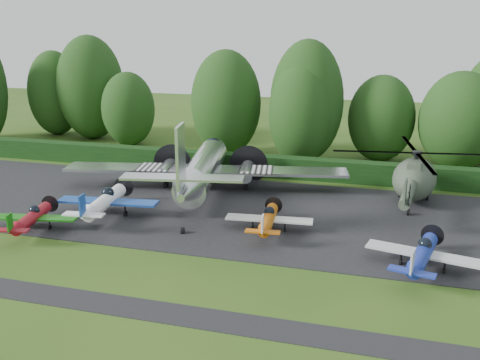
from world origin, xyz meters
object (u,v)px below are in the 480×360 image
(transport_plane, at_px, (201,170))
(light_plane_red, at_px, (32,218))
(light_plane_blue, at_px, (422,254))
(helicopter, at_px, (415,175))
(light_plane_orange, at_px, (268,219))
(light_plane_white, at_px, (105,201))

(transport_plane, height_order, light_plane_red, transport_plane)
(light_plane_blue, distance_m, helicopter, 13.52)
(light_plane_orange, height_order, helicopter, helicopter)
(light_plane_white, distance_m, light_plane_blue, 23.27)
(light_plane_white, distance_m, helicopter, 25.04)
(light_plane_orange, distance_m, light_plane_blue, 10.86)
(light_plane_red, relative_size, light_plane_orange, 1.00)
(light_plane_orange, bearing_deg, helicopter, 49.87)
(light_plane_blue, relative_size, helicopter, 0.46)
(light_plane_orange, bearing_deg, transport_plane, 142.33)
(light_plane_red, relative_size, light_plane_blue, 0.91)
(transport_plane, bearing_deg, light_plane_orange, -32.41)
(light_plane_white, relative_size, light_plane_blue, 1.15)
(transport_plane, xyz_separation_m, light_plane_orange, (7.58, -7.12, -1.25))
(light_plane_blue, bearing_deg, helicopter, 78.08)
(light_plane_red, distance_m, light_plane_white, 5.42)
(helicopter, bearing_deg, light_plane_blue, -95.75)
(helicopter, bearing_deg, light_plane_white, -162.54)
(light_plane_blue, bearing_deg, light_plane_red, 168.97)
(transport_plane, bearing_deg, light_plane_red, -116.69)
(light_plane_white, relative_size, helicopter, 0.52)
(transport_plane, distance_m, light_plane_blue, 20.84)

